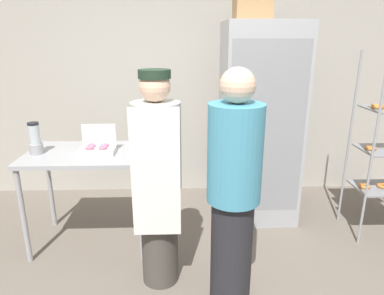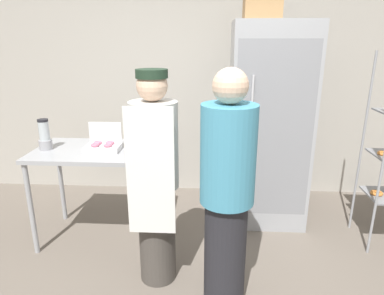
{
  "view_description": "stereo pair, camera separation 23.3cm",
  "coord_description": "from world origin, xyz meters",
  "views": [
    {
      "loc": [
        -0.1,
        -1.75,
        1.8
      ],
      "look_at": [
        -0.02,
        0.75,
        1.01
      ],
      "focal_mm": 32.0,
      "sensor_mm": 36.0,
      "label": 1
    },
    {
      "loc": [
        0.13,
        -1.75,
        1.8
      ],
      "look_at": [
        -0.02,
        0.75,
        1.01
      ],
      "focal_mm": 32.0,
      "sensor_mm": 36.0,
      "label": 2
    }
  ],
  "objects": [
    {
      "name": "prep_counter",
      "position": [
        -0.92,
        1.08,
        0.77
      ],
      "size": [
        1.04,
        0.68,
        0.87
      ],
      "color": "#9EA0A5",
      "rests_on": "ground_plane"
    },
    {
      "name": "refrigerator",
      "position": [
        0.69,
        1.56,
        0.98
      ],
      "size": [
        0.76,
        0.67,
        1.97
      ],
      "color": "#9EA0A5",
      "rests_on": "ground_plane"
    },
    {
      "name": "person_baker",
      "position": [
        -0.27,
        0.52,
        0.84
      ],
      "size": [
        0.34,
        0.36,
        1.61
      ],
      "color": "#47423D",
      "rests_on": "ground_plane"
    },
    {
      "name": "back_wall",
      "position": [
        0.0,
        2.29,
        1.43
      ],
      "size": [
        6.4,
        0.12,
        2.86
      ],
      "primitive_type": "cube",
      "color": "#ADA89E",
      "rests_on": "ground_plane"
    },
    {
      "name": "cardboard_storage_box",
      "position": [
        0.57,
        1.61,
        2.1
      ],
      "size": [
        0.33,
        0.3,
        0.28
      ],
      "color": "#A87F51",
      "rests_on": "refrigerator"
    },
    {
      "name": "blender_pitcher",
      "position": [
        -1.33,
        1.05,
        0.99
      ],
      "size": [
        0.11,
        0.11,
        0.27
      ],
      "color": "#99999E",
      "rests_on": "prep_counter"
    },
    {
      "name": "person_customer",
      "position": [
        0.23,
        0.27,
        0.84
      ],
      "size": [
        0.35,
        0.35,
        1.65
      ],
      "color": "#232328",
      "rests_on": "ground_plane"
    },
    {
      "name": "donut_box",
      "position": [
        -0.81,
        1.05,
        0.92
      ],
      "size": [
        0.29,
        0.19,
        0.23
      ],
      "color": "white",
      "rests_on": "prep_counter"
    }
  ]
}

